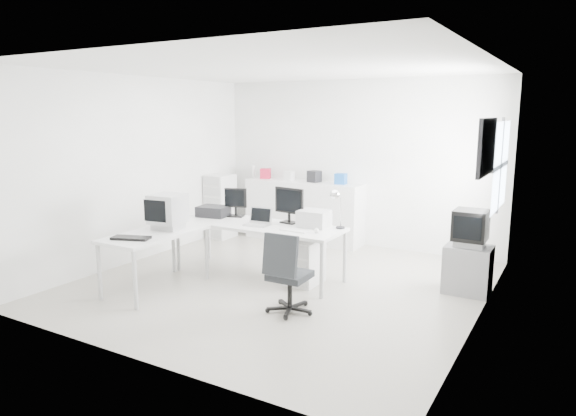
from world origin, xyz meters
The scene contains 30 objects.
floor centered at (0.00, 0.00, 0.00)m, with size 5.00×5.00×0.01m, color beige.
ceiling centered at (0.00, 0.00, 2.80)m, with size 5.00×5.00×0.01m, color white.
back_wall centered at (0.00, 2.50, 1.40)m, with size 5.00×0.02×2.80m, color silver.
left_wall centered at (-2.50, 0.00, 1.40)m, with size 0.02×5.00×2.80m, color silver.
right_wall centered at (2.50, 0.00, 1.40)m, with size 0.02×5.00×2.80m, color silver.
window centered at (2.48, 1.20, 1.60)m, with size 0.02×1.20×1.10m, color white, non-canonical shape.
wall_picture centered at (2.47, 0.10, 1.90)m, with size 0.04×0.90×0.60m, color black, non-canonical shape.
main_desk centered at (-0.44, 0.13, 0.38)m, with size 2.40×0.80×0.75m, color silver, non-canonical shape.
side_desk centered at (-1.29, -0.97, 0.38)m, with size 0.70×1.40×0.75m, color silver, non-canonical shape.
drawer_pedestal centered at (0.26, 0.18, 0.30)m, with size 0.40×0.50×0.60m, color silver.
inkjet_printer centered at (-1.29, 0.23, 0.83)m, with size 0.43×0.33×0.15m, color black.
lcd_monitor_small centered at (-0.99, 0.38, 0.96)m, with size 0.33×0.19×0.41m, color black, non-canonical shape.
lcd_monitor_large centered at (-0.09, 0.38, 0.99)m, with size 0.46×0.19×0.48m, color black, non-canonical shape.
laptop centered at (-0.39, 0.03, 0.86)m, with size 0.32×0.33×0.21m, color #B7B7BA, non-canonical shape.
white_keyboard centered at (0.21, -0.02, 0.76)m, with size 0.38×0.12×0.02m, color silver.
white_mouse centered at (0.51, 0.03, 0.78)m, with size 0.06×0.06×0.06m, color silver.
laser_printer centered at (0.31, 0.35, 0.86)m, with size 0.39×0.33×0.22m, color #ADADAD.
desk_lamp centered at (0.66, 0.43, 0.99)m, with size 0.16×0.16×0.47m, color silver, non-canonical shape.
crt_monitor centered at (-1.29, -0.72, 0.99)m, with size 0.42×0.42×0.48m, color #B7B7BA, non-canonical shape.
black_keyboard centered at (-1.29, -1.37, 0.77)m, with size 0.46×0.18×0.03m, color black.
office_chair centered at (0.59, -0.78, 0.48)m, with size 0.55×0.55×0.96m, color #272B2D, non-canonical shape.
tv_cabinet centered at (2.22, 0.90, 0.30)m, with size 0.56×0.46×0.61m, color gray.
crt_tv centered at (2.22, 0.90, 0.83)m, with size 0.50×0.48×0.45m, color black, non-canonical shape.
sideboard centered at (-0.85, 2.24, 0.53)m, with size 2.13×0.53×1.07m, color silver.
clutter_box_a centered at (-1.65, 2.24, 1.16)m, with size 0.18×0.16×0.18m, color #B81A36.
clutter_box_b centered at (-1.15, 2.24, 1.15)m, with size 0.16×0.14×0.16m, color silver.
clutter_box_c centered at (-0.65, 2.24, 1.17)m, with size 0.20×0.18×0.20m, color black.
clutter_box_d centered at (-0.15, 2.24, 1.16)m, with size 0.18×0.16×0.18m, color #1753A7.
clutter_bottle centered at (-1.95, 2.28, 1.18)m, with size 0.07×0.07×0.22m, color silver.
filing_cabinet centered at (-2.28, 1.70, 0.58)m, with size 0.40×0.48×1.15m, color silver.
Camera 1 is at (3.36, -5.63, 2.26)m, focal length 32.00 mm.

